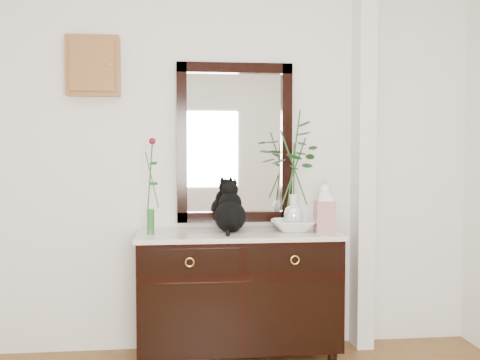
{
  "coord_description": "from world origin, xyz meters",
  "views": [
    {
      "loc": [
        -0.29,
        -1.91,
        1.39
      ],
      "look_at": [
        0.1,
        1.63,
        1.2
      ],
      "focal_mm": 42.0,
      "sensor_mm": 36.0,
      "label": 1
    }
  ],
  "objects": [
    {
      "name": "wall_back",
      "position": [
        0.0,
        1.98,
        1.35
      ],
      "size": [
        3.6,
        0.04,
        2.7
      ],
      "primitive_type": "cube",
      "color": "silver",
      "rests_on": "ground"
    },
    {
      "name": "pilaster",
      "position": [
        1.0,
        1.9,
        1.35
      ],
      "size": [
        0.12,
        0.2,
        2.7
      ],
      "primitive_type": "cube",
      "color": "silver",
      "rests_on": "ground"
    },
    {
      "name": "sideboard",
      "position": [
        0.1,
        1.73,
        0.47
      ],
      "size": [
        1.33,
        0.52,
        0.82
      ],
      "color": "black",
      "rests_on": "ground"
    },
    {
      "name": "wall_mirror",
      "position": [
        0.1,
        1.97,
        1.44
      ],
      "size": [
        0.8,
        0.06,
        1.1
      ],
      "color": "black",
      "rests_on": "wall_back"
    },
    {
      "name": "key_cabinet",
      "position": [
        -0.85,
        1.94,
        1.95
      ],
      "size": [
        0.35,
        0.1,
        0.4
      ],
      "primitive_type": "cube",
      "color": "brown",
      "rests_on": "wall_back"
    },
    {
      "name": "cat",
      "position": [
        0.05,
        1.77,
        1.02
      ],
      "size": [
        0.26,
        0.31,
        0.34
      ],
      "primitive_type": null,
      "rotation": [
        0.0,
        0.0,
        -0.08
      ],
      "color": "black",
      "rests_on": "sideboard"
    },
    {
      "name": "lotus_bowl",
      "position": [
        0.47,
        1.75,
        0.89
      ],
      "size": [
        0.32,
        0.32,
        0.07
      ],
      "primitive_type": "imported",
      "rotation": [
        0.0,
        0.0,
        -0.06
      ],
      "color": "white",
      "rests_on": "sideboard"
    },
    {
      "name": "vase_branches",
      "position": [
        0.47,
        1.75,
        1.27
      ],
      "size": [
        0.45,
        0.45,
        0.8
      ],
      "primitive_type": null,
      "rotation": [
        0.0,
        0.0,
        0.2
      ],
      "color": "silver",
      "rests_on": "lotus_bowl"
    },
    {
      "name": "bud_vase_rose",
      "position": [
        -0.47,
        1.71,
        1.17
      ],
      "size": [
        0.08,
        0.08,
        0.63
      ],
      "primitive_type": null,
      "rotation": [
        0.0,
        0.0,
        -0.05
      ],
      "color": "#28632B",
      "rests_on": "sideboard"
    },
    {
      "name": "ginger_jar",
      "position": [
        0.66,
        1.65,
        1.02
      ],
      "size": [
        0.13,
        0.13,
        0.33
      ],
      "primitive_type": null,
      "rotation": [
        0.0,
        0.0,
        -0.05
      ],
      "color": "silver",
      "rests_on": "sideboard"
    }
  ]
}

